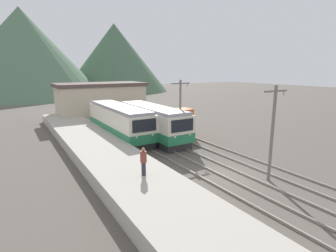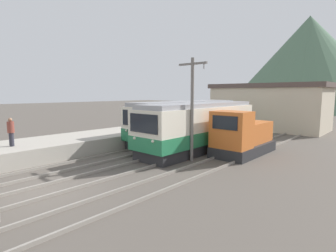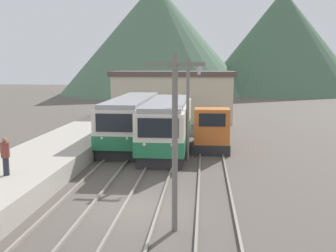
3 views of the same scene
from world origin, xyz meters
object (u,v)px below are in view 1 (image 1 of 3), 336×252
(commuter_train_center, at_px, (152,123))
(catenary_mast_near, at_px, (273,130))
(commuter_train_left, at_px, (119,123))
(catenary_mast_mid, at_px, (180,109))
(shunting_locomotive, at_px, (173,123))
(person_on_platform, at_px, (143,160))

(commuter_train_center, xyz_separation_m, catenary_mast_near, (1.51, -13.33, 1.80))
(commuter_train_left, distance_m, commuter_train_center, 3.46)
(commuter_train_center, height_order, catenary_mast_mid, catenary_mast_mid)
(catenary_mast_near, relative_size, catenary_mast_mid, 1.00)
(commuter_train_center, distance_m, shunting_locomotive, 3.09)
(commuter_train_left, bearing_deg, shunting_locomotive, -13.49)
(commuter_train_center, relative_size, person_on_platform, 6.65)
(commuter_train_left, height_order, commuter_train_center, commuter_train_left)
(commuter_train_left, xyz_separation_m, catenary_mast_mid, (4.31, -5.01, 1.79))
(commuter_train_center, bearing_deg, shunting_locomotive, 12.08)
(catenary_mast_near, xyz_separation_m, person_on_platform, (-7.65, 2.88, -1.48))
(commuter_train_left, height_order, catenary_mast_near, catenary_mast_near)
(commuter_train_center, xyz_separation_m, shunting_locomotive, (3.00, 0.64, -0.39))
(shunting_locomotive, relative_size, catenary_mast_mid, 0.86)
(commuter_train_left, relative_size, person_on_platform, 7.11)
(commuter_train_left, relative_size, catenary_mast_mid, 1.94)
(person_on_platform, bearing_deg, shunting_locomotive, 50.52)
(commuter_train_left, xyz_separation_m, person_on_platform, (-3.34, -12.48, 0.31))
(commuter_train_left, bearing_deg, catenary_mast_mid, -49.33)
(commuter_train_left, relative_size, commuter_train_center, 1.07)
(shunting_locomotive, relative_size, catenary_mast_near, 0.86)
(catenary_mast_near, bearing_deg, shunting_locomotive, 83.91)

